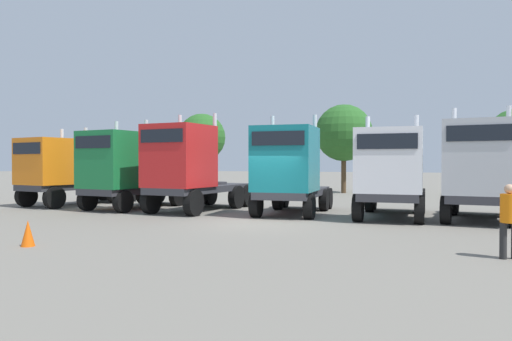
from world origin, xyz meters
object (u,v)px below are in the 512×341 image
at_px(semi_truck_orange, 61,170).
at_px(visitor_in_hivis, 509,216).
at_px(semi_truck_green, 122,170).
at_px(semi_truck_white, 391,173).
at_px(semi_truck_teal, 289,170).
at_px(semi_truck_silver, 480,170).
at_px(traffic_cone_near, 28,233).
at_px(semi_truck_red, 187,167).

distance_m(semi_truck_orange, visitor_in_hivis, 21.10).
xyz_separation_m(semi_truck_orange, semi_truck_green, (4.14, -0.54, 0.05)).
distance_m(semi_truck_orange, semi_truck_green, 4.18).
bearing_deg(semi_truck_green, visitor_in_hivis, 74.00).
relative_size(semi_truck_white, visitor_in_hivis, 3.66).
distance_m(semi_truck_green, semi_truck_teal, 8.15).
xyz_separation_m(semi_truck_green, semi_truck_teal, (8.15, 0.31, 0.06)).
height_order(semi_truck_teal, semi_truck_silver, semi_truck_silver).
distance_m(semi_truck_white, traffic_cone_near, 13.01).
xyz_separation_m(semi_truck_orange, traffic_cone_near, (8.02, -9.95, -1.48)).
distance_m(semi_truck_green, traffic_cone_near, 10.29).
bearing_deg(semi_truck_white, semi_truck_green, -89.63).
bearing_deg(semi_truck_red, semi_truck_orange, -89.88).
relative_size(semi_truck_orange, semi_truck_white, 1.04).
relative_size(semi_truck_red, semi_truck_white, 1.00).
bearing_deg(semi_truck_orange, traffic_cone_near, 48.94).
distance_m(semi_truck_orange, semi_truck_red, 7.70).
bearing_deg(traffic_cone_near, semi_truck_green, 112.39).
distance_m(visitor_in_hivis, traffic_cone_near, 12.09).
xyz_separation_m(semi_truck_red, semi_truck_teal, (4.62, 0.40, -0.10)).
bearing_deg(semi_truck_green, semi_truck_white, 99.15).
xyz_separation_m(semi_truck_orange, semi_truck_teal, (12.29, -0.22, 0.11)).
relative_size(semi_truck_green, semi_truck_silver, 1.09).
bearing_deg(semi_truck_white, traffic_cone_near, -42.14).
bearing_deg(semi_truck_teal, semi_truck_white, 87.71).
relative_size(semi_truck_red, semi_truck_silver, 1.07).
distance_m(semi_truck_orange, traffic_cone_near, 12.86).
height_order(semi_truck_orange, semi_truck_teal, semi_truck_teal).
xyz_separation_m(semi_truck_green, visitor_in_hivis, (15.65, -6.73, -0.88)).
bearing_deg(semi_truck_red, semi_truck_white, 97.96).
relative_size(visitor_in_hivis, traffic_cone_near, 2.49).
relative_size(semi_truck_green, visitor_in_hivis, 3.75).
bearing_deg(semi_truck_silver, visitor_in_hivis, 5.98).
bearing_deg(semi_truck_orange, semi_truck_green, 92.68).
relative_size(semi_truck_teal, semi_truck_silver, 1.00).
relative_size(semi_truck_orange, semi_truck_teal, 1.11).
xyz_separation_m(semi_truck_green, semi_truck_white, (12.30, 0.40, -0.06)).
xyz_separation_m(semi_truck_teal, visitor_in_hivis, (7.50, -7.05, -0.94)).
bearing_deg(semi_truck_white, visitor_in_hivis, 23.65).
height_order(semi_truck_orange, semi_truck_red, semi_truck_red).
bearing_deg(traffic_cone_near, semi_truck_white, 49.36).
xyz_separation_m(semi_truck_silver, visitor_in_hivis, (0.14, -7.25, -0.94)).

